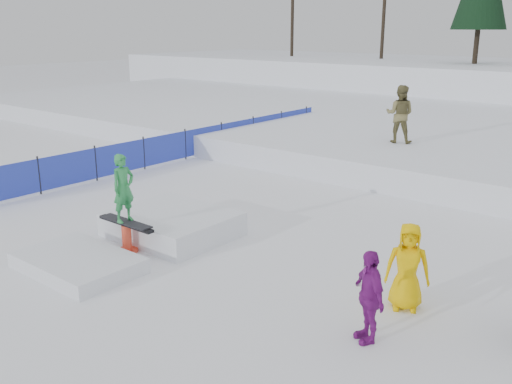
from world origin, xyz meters
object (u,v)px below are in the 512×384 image
Objects in this scene: walker_olive at (400,114)px; jib_rail_feature at (148,231)px; safety_fence at (185,144)px; spectator_yellow at (408,267)px; spectator_purple at (369,296)px.

walker_olive reaches higher than jib_rail_feature.
safety_fence is 12.31m from spectator_yellow.
safety_fence is at bearing -174.98° from spectator_purple.
safety_fence is 10.62× the size of spectator_yellow.
spectator_purple reaches higher than safety_fence.
walker_olive reaches higher than spectator_yellow.
spectator_yellow is (0.00, 1.33, 0.02)m from spectator_purple.
spectator_yellow is at bearing 100.55° from walker_olive.
jib_rail_feature is (-0.90, -10.24, -1.46)m from walker_olive.
walker_olive is at bearing 84.97° from jib_rail_feature.
spectator_purple is at bearing 97.65° from walker_olive.
jib_rail_feature is at bearing 161.34° from spectator_yellow.
spectator_purple is (11.00, -6.85, 0.18)m from safety_fence.
safety_fence is 12.96m from spectator_purple.
spectator_yellow is (11.00, -5.52, 0.20)m from safety_fence.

